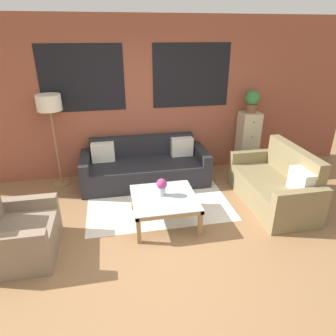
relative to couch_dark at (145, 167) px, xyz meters
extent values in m
plane|color=#8E6642|center=(-0.01, -1.95, -0.28)|extent=(16.00, 16.00, 0.00)
cube|color=brown|center=(-0.01, 0.49, 1.12)|extent=(8.40, 0.08, 2.80)
cube|color=black|center=(-0.96, 0.44, 1.52)|extent=(1.40, 0.01, 1.10)
cube|color=black|center=(0.94, 0.44, 1.52)|extent=(1.40, 0.01, 1.10)
cube|color=silver|center=(0.11, -0.74, -0.27)|extent=(2.24, 1.59, 0.00)
cube|color=#232328|center=(0.00, -0.13, -0.08)|extent=(1.90, 0.72, 0.40)
cube|color=#232328|center=(0.00, 0.31, 0.11)|extent=(1.90, 0.16, 0.78)
cube|color=#232328|center=(-1.03, -0.05, 0.01)|extent=(0.16, 0.88, 0.58)
cube|color=#232328|center=(1.03, -0.05, 0.01)|extent=(0.16, 0.88, 0.58)
cube|color=silver|center=(-0.72, 0.15, 0.29)|extent=(0.40, 0.16, 0.34)
cube|color=silver|center=(0.72, 0.15, 0.29)|extent=(0.40, 0.16, 0.34)
cube|color=olive|center=(1.78, -1.15, -0.07)|extent=(0.64, 1.32, 0.42)
cube|color=olive|center=(2.18, -1.15, 0.18)|extent=(0.16, 1.32, 0.92)
cube|color=olive|center=(1.86, -0.42, 0.03)|extent=(0.80, 0.14, 0.62)
cube|color=olive|center=(1.86, -1.89, 0.03)|extent=(0.80, 0.14, 0.62)
cube|color=silver|center=(2.02, -1.60, 0.31)|extent=(0.16, 0.40, 0.34)
cube|color=#84705B|center=(-1.64, -1.67, -0.08)|extent=(0.64, 0.66, 0.40)
cube|color=#84705B|center=(-1.72, -2.07, 0.00)|extent=(0.80, 0.14, 0.56)
cube|color=#84705B|center=(-1.72, -1.27, 0.00)|extent=(0.80, 0.14, 0.56)
cube|color=silver|center=(0.11, -1.33, 0.13)|extent=(0.90, 0.90, 0.01)
cube|color=#99754C|center=(0.11, -1.76, 0.09)|extent=(0.90, 0.05, 0.05)
cube|color=#99754C|center=(0.11, -0.91, 0.09)|extent=(0.90, 0.05, 0.05)
cube|color=#99754C|center=(-0.31, -1.33, 0.09)|extent=(0.05, 0.90, 0.05)
cube|color=#99754C|center=(0.54, -1.33, 0.09)|extent=(0.05, 0.90, 0.05)
cube|color=#99754C|center=(-0.30, -1.75, -0.08)|extent=(0.06, 0.05, 0.40)
cube|color=#99754C|center=(0.52, -1.75, -0.08)|extent=(0.05, 0.05, 0.40)
cube|color=#99754C|center=(-0.30, -0.92, -0.08)|extent=(0.06, 0.06, 0.40)
cube|color=#99754C|center=(0.52, -0.92, -0.08)|extent=(0.05, 0.06, 0.40)
cylinder|color=olive|center=(-1.50, 0.19, -0.27)|extent=(0.28, 0.28, 0.02)
cylinder|color=olive|center=(-1.50, 0.19, 0.41)|extent=(0.03, 0.03, 1.33)
cylinder|color=beige|center=(-1.50, 0.19, 1.20)|extent=(0.40, 0.40, 0.26)
cube|color=#C6B793|center=(2.06, 0.23, 0.29)|extent=(0.37, 0.35, 1.13)
sphere|color=#38332D|center=(2.06, 0.05, 0.71)|extent=(0.02, 0.02, 0.02)
sphere|color=#38332D|center=(2.06, 0.05, 0.43)|extent=(0.02, 0.02, 0.02)
sphere|color=#38332D|center=(2.06, 0.05, 0.15)|extent=(0.02, 0.02, 0.02)
sphere|color=#38332D|center=(2.06, 0.05, -0.14)|extent=(0.02, 0.02, 0.02)
cylinder|color=brown|center=(2.06, 0.23, 0.93)|extent=(0.20, 0.20, 0.16)
sphere|color=#387A3D|center=(2.06, 0.23, 1.13)|extent=(0.27, 0.27, 0.27)
cylinder|color=#ADBCC6|center=(0.09, -1.28, 0.19)|extent=(0.10, 0.10, 0.13)
sphere|color=#9E3366|center=(0.09, -1.28, 0.31)|extent=(0.15, 0.15, 0.15)
camera|label=1|loc=(-0.54, -4.92, 2.24)|focal=32.00mm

